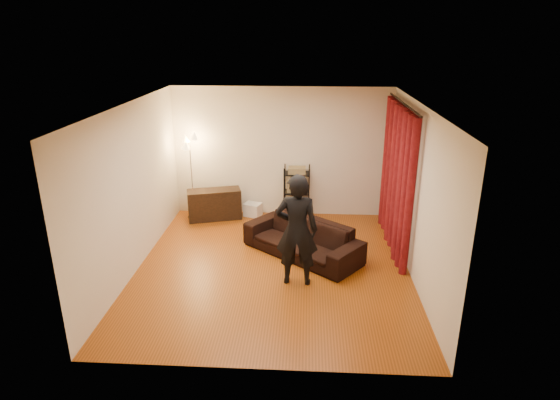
# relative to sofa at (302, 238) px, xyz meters

# --- Properties ---
(floor) EXTENTS (5.00, 5.00, 0.00)m
(floor) POSITION_rel_sofa_xyz_m (-0.48, -0.51, -0.31)
(floor) COLOR #964812
(floor) RESTS_ON ground
(ceiling) EXTENTS (5.00, 5.00, 0.00)m
(ceiling) POSITION_rel_sofa_xyz_m (-0.48, -0.51, 2.39)
(ceiling) COLOR white
(ceiling) RESTS_ON ground
(wall_back) EXTENTS (5.00, 0.00, 5.00)m
(wall_back) POSITION_rel_sofa_xyz_m (-0.48, 1.99, 1.04)
(wall_back) COLOR beige
(wall_back) RESTS_ON ground
(wall_front) EXTENTS (5.00, 0.00, 5.00)m
(wall_front) POSITION_rel_sofa_xyz_m (-0.48, -3.01, 1.04)
(wall_front) COLOR beige
(wall_front) RESTS_ON ground
(wall_left) EXTENTS (0.00, 5.00, 5.00)m
(wall_left) POSITION_rel_sofa_xyz_m (-2.73, -0.51, 1.04)
(wall_left) COLOR beige
(wall_left) RESTS_ON ground
(wall_right) EXTENTS (0.00, 5.00, 5.00)m
(wall_right) POSITION_rel_sofa_xyz_m (1.77, -0.51, 1.04)
(wall_right) COLOR beige
(wall_right) RESTS_ON ground
(curtain_rod) EXTENTS (0.04, 2.65, 0.04)m
(curtain_rod) POSITION_rel_sofa_xyz_m (1.67, 0.61, 2.27)
(curtain_rod) COLOR black
(curtain_rod) RESTS_ON wall_right
(curtain) EXTENTS (0.22, 2.65, 2.55)m
(curtain) POSITION_rel_sofa_xyz_m (1.65, 0.61, 0.96)
(curtain) COLOR maroon
(curtain) RESTS_ON ground
(sofa) EXTENTS (2.19, 2.00, 0.63)m
(sofa) POSITION_rel_sofa_xyz_m (0.00, 0.00, 0.00)
(sofa) COLOR black
(sofa) RESTS_ON ground
(person) EXTENTS (0.66, 0.44, 1.78)m
(person) POSITION_rel_sofa_xyz_m (-0.08, -0.96, 0.58)
(person) COLOR black
(person) RESTS_ON ground
(media_cabinet) EXTENTS (1.16, 0.70, 0.64)m
(media_cabinet) POSITION_rel_sofa_xyz_m (-1.86, 1.58, 0.00)
(media_cabinet) COLOR black
(media_cabinet) RESTS_ON ground
(storage_boxes) EXTENTS (0.42, 0.38, 0.28)m
(storage_boxes) POSITION_rel_sofa_xyz_m (-1.08, 1.78, -0.17)
(storage_boxes) COLOR silver
(storage_boxes) RESTS_ON ground
(wire_shelf) EXTENTS (0.57, 0.46, 1.12)m
(wire_shelf) POSITION_rel_sofa_xyz_m (-0.15, 1.76, 0.25)
(wire_shelf) COLOR black
(wire_shelf) RESTS_ON ground
(floor_lamp) EXTENTS (0.39, 0.39, 1.77)m
(floor_lamp) POSITION_rel_sofa_xyz_m (-2.32, 1.64, 0.57)
(floor_lamp) COLOR silver
(floor_lamp) RESTS_ON ground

